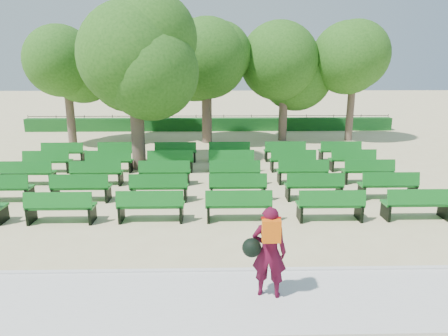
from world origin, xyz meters
The scene contains 9 objects.
ground centered at (0.00, 0.00, 0.00)m, with size 120.00×120.00×0.00m, color #CBBB86.
paving centered at (0.00, -7.40, 0.03)m, with size 30.00×2.20×0.06m, color silver.
curb centered at (0.00, -6.25, 0.05)m, with size 30.00×0.12×0.10m, color silver.
hedge centered at (0.00, 14.00, 0.45)m, with size 26.00×0.70×0.90m, color #144E1A.
fence centered at (0.00, 14.40, 0.00)m, with size 26.00×0.10×1.02m, color black, non-canonical shape.
tree_line centered at (0.00, 10.00, 0.00)m, with size 21.80×6.80×7.04m, color #295D19, non-canonical shape.
bench_array centered at (-0.25, 0.76, 0.10)m, with size 2.01×0.71×1.25m.
tree_among centered at (-3.08, 3.24, 4.75)m, with size 4.94×4.94×7.01m.
person centered at (1.36, -7.25, 1.03)m, with size 0.93×0.60×1.88m.
Camera 1 is at (0.34, -14.39, 4.57)m, focal length 32.00 mm.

